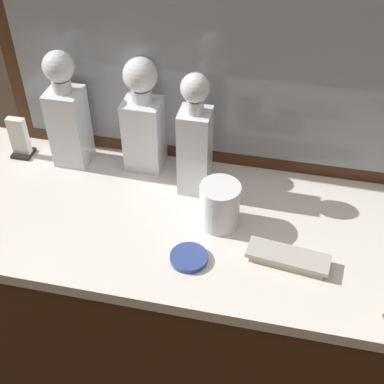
# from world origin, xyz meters

# --- Properties ---
(dresser) EXTENTS (1.27, 0.49, 0.94)m
(dresser) POSITION_xyz_m (0.00, 0.00, 0.47)
(dresser) COLOR #472816
(dresser) RESTS_ON ground_plane
(dresser_mirror) EXTENTS (1.03, 0.03, 0.76)m
(dresser_mirror) POSITION_xyz_m (0.00, 0.22, 1.32)
(dresser_mirror) COLOR #472816
(dresser_mirror) RESTS_ON dresser
(crystal_decanter_left) EXTENTS (0.08, 0.08, 0.30)m
(crystal_decanter_left) POSITION_xyz_m (-0.34, 0.15, 1.06)
(crystal_decanter_left) COLOR white
(crystal_decanter_left) RESTS_ON dresser
(crystal_decanter_rear) EXTENTS (0.09, 0.09, 0.29)m
(crystal_decanter_rear) POSITION_xyz_m (-0.16, 0.17, 1.05)
(crystal_decanter_rear) COLOR white
(crystal_decanter_rear) RESTS_ON dresser
(crystal_decanter_center) EXTENTS (0.07, 0.07, 0.30)m
(crystal_decanter_center) POSITION_xyz_m (-0.02, 0.11, 1.06)
(crystal_decanter_center) COLOR white
(crystal_decanter_center) RESTS_ON dresser
(crystal_tumbler_front) EXTENTS (0.09, 0.09, 0.11)m
(crystal_tumbler_front) POSITION_xyz_m (0.06, 0.00, 0.99)
(crystal_tumbler_front) COLOR white
(crystal_tumbler_front) RESTS_ON dresser
(silver_brush_far_right) EXTENTS (0.18, 0.08, 0.02)m
(silver_brush_far_right) POSITION_xyz_m (0.22, -0.09, 0.95)
(silver_brush_far_right) COLOR #B7A88C
(silver_brush_far_right) RESTS_ON dresser
(porcelain_dish) EXTENTS (0.08, 0.08, 0.01)m
(porcelain_dish) POSITION_xyz_m (0.02, -0.12, 0.94)
(porcelain_dish) COLOR #33478C
(porcelain_dish) RESTS_ON dresser
(napkin_holder) EXTENTS (0.05, 0.05, 0.11)m
(napkin_holder) POSITION_xyz_m (-0.48, 0.14, 0.98)
(napkin_holder) COLOR black
(napkin_holder) RESTS_ON dresser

